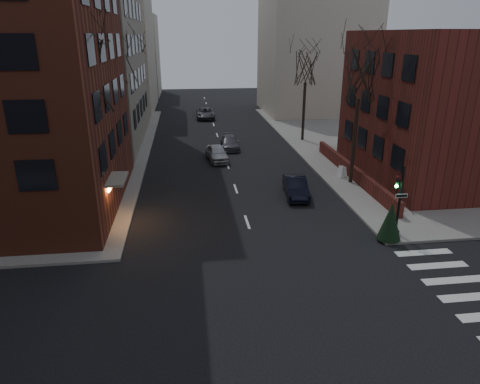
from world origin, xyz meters
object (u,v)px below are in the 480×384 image
Objects in this scene: streetlamp_far at (145,91)px; car_lane_gray at (230,143)px; traffic_signal at (398,205)px; tree_left_b at (117,58)px; tree_left_a at (87,77)px; car_lane_silver at (217,153)px; sandwich_board at (342,172)px; tree_right_b at (306,67)px; car_lane_far at (205,113)px; evergreen_shrub at (390,221)px; tree_right_a at (360,75)px; parked_sedan at (296,187)px; tree_left_c at (135,60)px; streetlamp_near at (124,124)px.

streetlamp_far reaches higher than car_lane_gray.
tree_left_b reaches higher than traffic_signal.
tree_left_a is 16.12m from car_lane_silver.
car_lane_silver is at bearing 128.60° from sandwich_board.
tree_right_b is 20.01m from streetlamp_far.
car_lane_silver is (8.00, 11.64, -7.77)m from tree_left_a.
sandwich_board is (-0.25, -12.78, -6.98)m from tree_right_b.
tree_left_a is at bearing -90.00° from tree_left_b.
car_lane_far is (-1.60, 16.56, 0.09)m from car_lane_gray.
sandwich_board is at bearing 16.74° from tree_left_a.
car_lane_gray is at bearing -53.64° from streetlamp_far.
traffic_signal is at bearing -75.85° from car_lane_far.
streetlamp_far is 37.06m from evergreen_shrub.
traffic_signal is 0.37× the size of tree_left_b.
traffic_signal is 0.64× the size of streetlamp_far.
tree_right_a is at bearing -54.69° from streetlamp_far.
car_lane_gray is (9.60, 15.77, -7.85)m from tree_left_a.
tree_left_a is 2.49× the size of car_lane_silver.
car_lane_far is at bearing 102.16° from evergreen_shrub.
tree_right_b is 13.42m from car_lane_silver.
tree_right_a is (17.60, -8.00, -0.88)m from tree_left_b.
tree_right_b is (17.60, 6.00, -1.33)m from tree_left_b.
car_lane_far is at bearing 105.10° from parked_sedan.
tree_left_a is at bearing -119.45° from car_lane_gray.
traffic_signal is 18.83m from car_lane_silver.
car_lane_far reaches higher than sandwich_board.
traffic_signal is 0.41× the size of tree_left_c.
parked_sedan is 8.23m from evergreen_shrub.
car_lane_gray is at bearing -46.81° from tree_left_c.
streetlamp_far is 1.47× the size of car_lane_gray.
tree_left_c is 19.34m from tree_right_b.
streetlamp_near is 1.23× the size of car_lane_far.
tree_right_b is at bearing 45.64° from tree_left_a.
streetlamp_near is 1.52× the size of car_lane_silver.
tree_right_a is (17.60, 4.00, -0.44)m from tree_left_a.
car_lane_far is (-9.60, 28.33, -7.32)m from tree_right_a.
streetlamp_near is at bearing -81.47° from tree_left_b.
car_lane_far is at bearing 123.82° from tree_right_b.
tree_left_b is at bearing -156.67° from car_lane_gray.
tree_right_a is at bearing -70.30° from car_lane_far.
evergreen_shrub is at bearing -93.52° from tree_right_b.
car_lane_silver is 4.44m from car_lane_gray.
tree_left_b is 2.11× the size of car_lane_far.
streetlamp_near and streetlamp_far have the same top height.
sandwich_board is at bearing 41.39° from parked_sedan.
traffic_signal is 0.78× the size of car_lane_far.
sandwich_board is at bearing -53.67° from streetlamp_far.
tree_left_b is 1.18× the size of tree_right_b.
sandwich_board is (0.62, 10.23, -1.30)m from traffic_signal.
car_lane_gray is (9.00, 7.77, -3.62)m from streetlamp_near.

